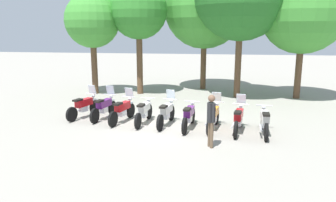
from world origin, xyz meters
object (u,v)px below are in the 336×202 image
Objects in this scene: motorcycle_7 at (238,119)px; motorcycle_0 at (84,106)px; motorcycle_3 at (144,112)px; motorcycle_8 at (265,121)px; motorcycle_2 at (123,110)px; tree_2 at (205,8)px; tree_4 at (304,11)px; tree_0 at (92,21)px; person_0 at (211,117)px; motorcycle_4 at (166,113)px; tree_1 at (139,11)px; motorcycle_6 at (213,116)px; motorcycle_1 at (104,107)px; motorcycle_5 at (189,116)px.

motorcycle_0 is at bearing 89.86° from motorcycle_7.
motorcycle_3 is 4.80m from motorcycle_8.
motorcycle_8 is (5.68, -0.83, -0.01)m from motorcycle_2.
motorcycle_3 is 0.28× the size of tree_2.
tree_4 is (2.70, 7.01, 4.30)m from motorcycle_8.
tree_0 is 0.83× the size of tree_4.
person_0 is at bearing -49.52° from tree_0.
motorcycle_4 is (3.79, -0.65, 0.00)m from motorcycle_0.
motorcycle_0 is at bearing 88.80° from motorcycle_2.
motorcycle_3 is 0.31× the size of tree_4.
tree_4 is at bearing -45.16° from motorcycle_3.
motorcycle_2 is 0.95m from motorcycle_3.
tree_1 reaches higher than motorcycle_3.
motorcycle_2 is 3.82m from motorcycle_6.
motorcycle_0 and motorcycle_2 have the same top height.
motorcycle_1 is at bearing -148.17° from tree_4.
motorcycle_4 is 1.00× the size of motorcycle_5.
motorcycle_5 is at bearing -45.42° from tree_0.
tree_0 reaches higher than motorcycle_1.
person_0 is (3.73, -2.53, 0.53)m from motorcycle_2.
tree_2 is 5.87m from tree_4.
motorcycle_1 is 7.12m from tree_0.
motorcycle_7 is 10.42m from tree_2.
motorcycle_6 is at bearing 81.49° from motorcycle_8.
tree_4 is at bearing -37.01° from motorcycle_4.
motorcycle_7 is (0.95, -0.26, 0.00)m from motorcycle_6.
motorcycle_7 reaches higher than motorcycle_5.
tree_4 is (9.11, -0.05, -0.07)m from tree_1.
tree_0 reaches higher than motorcycle_6.
motorcycle_6 is 1.23× the size of person_0.
motorcycle_5 is at bearing -87.91° from motorcycle_2.
motorcycle_2 is 0.36× the size of tree_0.
tree_1 reaches higher than motorcycle_5.
motorcycle_1 is at bearing -77.02° from motorcycle_0.
motorcycle_5 is 0.31× the size of tree_4.
motorcycle_5 is 8.79m from tree_1.
motorcycle_2 is 0.99× the size of motorcycle_4.
motorcycle_8 is (7.58, -1.27, -0.01)m from motorcycle_0.
tree_2 reaches higher than motorcycle_2.
motorcycle_4 is 1.00× the size of motorcycle_6.
person_0 is at bearing -133.28° from motorcycle_4.
motorcycle_6 is 0.30× the size of tree_4.
motorcycle_0 is 5.76m from motorcycle_6.
tree_1 is (-4.46, 8.77, 3.82)m from person_0.
motorcycle_2 is 0.99× the size of motorcycle_6.
tree_1 reaches higher than tree_0.
person_0 is (-1.95, -1.71, 0.55)m from motorcycle_8.
motorcycle_7 is at bearing -91.55° from motorcycle_4.
motorcycle_3 is at bearing -84.45° from motorcycle_2.
tree_2 reaches higher than motorcycle_6.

